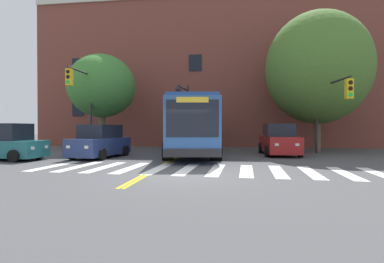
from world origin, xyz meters
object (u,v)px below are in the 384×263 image
object	(u,v)px
traffic_light_far_corner	(82,95)
street_tree_curbside_large	(317,68)
car_red_far_lane	(279,141)
car_tan_behind_bus	(193,134)
car_teal_cross_street	(7,143)
city_bus	(192,126)
traffic_light_near_corner	(330,102)
car_navy_near_lane	(100,142)
street_tree_curbside_small	(102,86)
traffic_light_overhead	(184,106)

from	to	relation	value
traffic_light_far_corner	street_tree_curbside_large	distance (m)	15.80
car_red_far_lane	street_tree_curbside_large	bearing A→B (deg)	43.63
car_tan_behind_bus	car_teal_cross_street	size ratio (longest dim) A/B	1.20
car_red_far_lane	car_teal_cross_street	distance (m)	14.95
city_bus	traffic_light_near_corner	size ratio (longest dim) A/B	2.58
car_navy_near_lane	street_tree_curbside_small	bearing A→B (deg)	113.60
street_tree_curbside_large	street_tree_curbside_small	xyz separation A→B (m)	(-15.44, -0.09, -0.96)
car_red_far_lane	traffic_light_near_corner	distance (m)	3.63
car_navy_near_lane	car_tan_behind_bus	size ratio (longest dim) A/B	0.92
traffic_light_near_corner	traffic_light_overhead	distance (m)	9.17
car_navy_near_lane	street_tree_curbside_small	xyz separation A→B (m)	(-2.46, 5.64, 3.91)
car_red_far_lane	street_tree_curbside_small	xyz separation A→B (m)	(-12.47, 2.74, 3.90)
car_red_far_lane	car_tan_behind_bus	xyz separation A→B (m)	(-6.37, 8.81, 0.21)
car_tan_behind_bus	traffic_light_overhead	world-z (taller)	traffic_light_overhead
traffic_light_overhead	street_tree_curbside_large	world-z (taller)	street_tree_curbside_large
traffic_light_overhead	street_tree_curbside_large	bearing A→B (deg)	6.60
city_bus	car_navy_near_lane	bearing A→B (deg)	-151.09
car_navy_near_lane	car_teal_cross_street	distance (m)	4.56
car_navy_near_lane	car_tan_behind_bus	xyz separation A→B (m)	(3.64, 11.71, 0.23)
traffic_light_far_corner	street_tree_curbside_small	distance (m)	3.28
car_navy_near_lane	car_red_far_lane	bearing A→B (deg)	16.13
street_tree_curbside_large	street_tree_curbside_small	size ratio (longest dim) A/B	1.33
car_red_far_lane	car_tan_behind_bus	world-z (taller)	car_tan_behind_bus
car_teal_cross_street	street_tree_curbside_small	size ratio (longest dim) A/B	0.54
car_navy_near_lane	car_teal_cross_street	xyz separation A→B (m)	(-4.16, -1.86, 0.01)
car_teal_cross_street	traffic_light_far_corner	distance (m)	5.56
car_tan_behind_bus	traffic_light_far_corner	world-z (taller)	traffic_light_far_corner
car_tan_behind_bus	traffic_light_far_corner	bearing A→B (deg)	-123.16
traffic_light_far_corner	street_tree_curbside_small	size ratio (longest dim) A/B	0.79
city_bus	street_tree_curbside_small	bearing A→B (deg)	157.15
city_bus	car_teal_cross_street	bearing A→B (deg)	-153.32
city_bus	traffic_light_overhead	xyz separation A→B (m)	(-0.82, 2.07, 1.40)
street_tree_curbside_small	car_teal_cross_street	bearing A→B (deg)	-102.78
city_bus	car_teal_cross_street	world-z (taller)	city_bus
car_navy_near_lane	car_teal_cross_street	size ratio (longest dim) A/B	1.11
car_teal_cross_street	street_tree_curbside_large	distance (m)	19.37
city_bus	car_red_far_lane	bearing A→B (deg)	3.10
city_bus	car_tan_behind_bus	world-z (taller)	city_bus
car_teal_cross_street	car_red_far_lane	bearing A→B (deg)	18.54
street_tree_curbside_large	street_tree_curbside_small	distance (m)	15.47
car_tan_behind_bus	car_red_far_lane	bearing A→B (deg)	-54.12
car_teal_cross_street	traffic_light_near_corner	size ratio (longest dim) A/B	0.86
city_bus	street_tree_curbside_small	xyz separation A→B (m)	(-7.19, 3.03, 2.98)
city_bus	car_navy_near_lane	size ratio (longest dim) A/B	2.70
car_tan_behind_bus	car_teal_cross_street	bearing A→B (deg)	-119.90
car_red_far_lane	traffic_light_overhead	distance (m)	6.77
car_teal_cross_street	traffic_light_far_corner	world-z (taller)	traffic_light_far_corner
street_tree_curbside_large	street_tree_curbside_small	world-z (taller)	street_tree_curbside_large
city_bus	car_navy_near_lane	world-z (taller)	city_bus
street_tree_curbside_large	traffic_light_overhead	bearing A→B (deg)	-173.40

